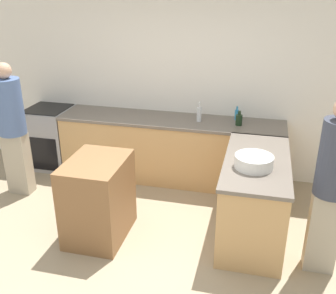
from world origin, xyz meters
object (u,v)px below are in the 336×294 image
object	(u,v)px
island_table	(98,199)
vinegar_bottle_clear	(199,114)
person_at_peninsula	(332,183)
dish_soap_bottle	(237,114)
range_oven	(51,137)
mixing_bowl	(254,162)
person_by_range	(12,125)
wine_bottle_dark	(239,120)

from	to	relation	value
island_table	vinegar_bottle_clear	world-z (taller)	vinegar_bottle_clear
vinegar_bottle_clear	person_at_peninsula	world-z (taller)	person_at_peninsula
dish_soap_bottle	vinegar_bottle_clear	xyz separation A→B (m)	(-0.49, -0.19, 0.03)
vinegar_bottle_clear	person_at_peninsula	distance (m)	2.15
island_table	dish_soap_bottle	xyz separation A→B (m)	(1.33, 1.73, 0.52)
range_oven	mixing_bowl	distance (m)	3.35
mixing_bowl	dish_soap_bottle	world-z (taller)	dish_soap_bottle
range_oven	dish_soap_bottle	size ratio (longest dim) A/B	4.95
range_oven	island_table	bearing A→B (deg)	-46.97
vinegar_bottle_clear	person_by_range	world-z (taller)	person_by_range
range_oven	wine_bottle_dark	size ratio (longest dim) A/B	4.78
range_oven	wine_bottle_dark	xyz separation A→B (m)	(2.81, -0.03, 0.53)
mixing_bowl	dish_soap_bottle	xyz separation A→B (m)	(-0.29, 1.47, 0.01)
dish_soap_bottle	vinegar_bottle_clear	distance (m)	0.53
dish_soap_bottle	range_oven	bearing A→B (deg)	-176.06
range_oven	person_at_peninsula	world-z (taller)	person_at_peninsula
person_by_range	person_at_peninsula	xyz separation A→B (m)	(3.77, -0.67, 0.01)
mixing_bowl	person_at_peninsula	xyz separation A→B (m)	(0.71, -0.27, -0.01)
island_table	dish_soap_bottle	world-z (taller)	dish_soap_bottle
range_oven	person_at_peninsula	bearing A→B (deg)	-22.26
wine_bottle_dark	vinegar_bottle_clear	distance (m)	0.54
vinegar_bottle_clear	person_at_peninsula	xyz separation A→B (m)	(1.49, -1.54, -0.05)
island_table	mixing_bowl	distance (m)	1.72
wine_bottle_dark	vinegar_bottle_clear	xyz separation A→B (m)	(-0.53, 0.03, 0.03)
range_oven	dish_soap_bottle	bearing A→B (deg)	3.94
range_oven	person_at_peninsula	size ratio (longest dim) A/B	0.52
range_oven	vinegar_bottle_clear	distance (m)	2.35
vinegar_bottle_clear	island_table	bearing A→B (deg)	-118.76
dish_soap_bottle	person_by_range	size ratio (longest dim) A/B	0.11
range_oven	vinegar_bottle_clear	bearing A→B (deg)	-0.08
island_table	person_by_range	world-z (taller)	person_by_range
mixing_bowl	person_by_range	distance (m)	3.08
person_by_range	mixing_bowl	bearing A→B (deg)	-7.52
wine_bottle_dark	person_by_range	bearing A→B (deg)	-163.26
wine_bottle_dark	vinegar_bottle_clear	size ratio (longest dim) A/B	0.72
range_oven	person_by_range	world-z (taller)	person_by_range
mixing_bowl	dish_soap_bottle	bearing A→B (deg)	101.32
person_by_range	island_table	bearing A→B (deg)	-24.98
person_at_peninsula	wine_bottle_dark	bearing A→B (deg)	122.36
island_table	wine_bottle_dark	bearing A→B (deg)	47.64
island_table	range_oven	bearing A→B (deg)	133.03
mixing_bowl	vinegar_bottle_clear	world-z (taller)	vinegar_bottle_clear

